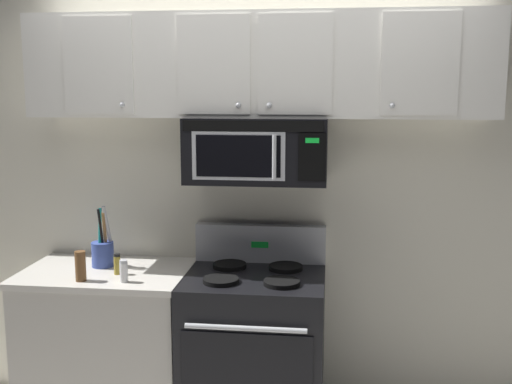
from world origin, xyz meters
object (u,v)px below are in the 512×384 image
stove_range (255,350)px  pepper_mill (80,266)px  spice_jar (117,264)px  over_range_microwave (257,150)px  salt_shaker (124,271)px  utensil_crock_blue (103,251)px

stove_range → pepper_mill: 1.06m
spice_jar → stove_range: bearing=5.1°
pepper_mill → spice_jar: 0.21m
over_range_microwave → salt_shaker: bearing=-154.8°
stove_range → over_range_microwave: bearing=90.1°
salt_shaker → pepper_mill: bearing=-177.9°
over_range_microwave → utensil_crock_blue: (-0.88, -0.05, -0.59)m
stove_range → spice_jar: bearing=-174.9°
salt_shaker → utensil_crock_blue: bearing=128.6°
salt_shaker → spice_jar: size_ratio=1.02×
over_range_microwave → pepper_mill: size_ratio=4.73×
salt_shaker → pepper_mill: 0.23m
over_range_microwave → utensil_crock_blue: over_range_microwave is taller
stove_range → utensil_crock_blue: (-0.88, 0.07, 0.52)m
stove_range → over_range_microwave: (-0.00, 0.12, 1.11)m
stove_range → spice_jar: size_ratio=9.62×
stove_range → pepper_mill: stove_range is taller
stove_range → utensil_crock_blue: 1.03m
salt_shaker → over_range_microwave: bearing=25.2°
spice_jar → over_range_microwave: bearing=13.8°
stove_range → salt_shaker: 0.85m
stove_range → utensil_crock_blue: size_ratio=3.16×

